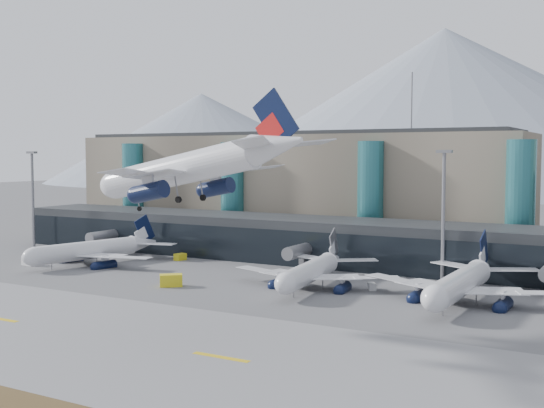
{
  "coord_description": "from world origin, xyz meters",
  "views": [
    {
      "loc": [
        65.06,
        -82.98,
        24.61
      ],
      "look_at": [
        0.88,
        32.0,
        15.12
      ],
      "focal_mm": 45.0,
      "sensor_mm": 36.0,
      "label": 1
    }
  ],
  "objects": [
    {
      "name": "ground",
      "position": [
        0.0,
        0.0,
        0.0
      ],
      "size": [
        900.0,
        900.0,
        0.0
      ],
      "primitive_type": "plane",
      "color": "#515154",
      "rests_on": "ground"
    },
    {
      "name": "runway_strip",
      "position": [
        0.0,
        -15.0,
        0.02
      ],
      "size": [
        400.0,
        40.0,
        0.04
      ],
      "primitive_type": "cube",
      "color": "slate",
      "rests_on": "ground"
    },
    {
      "name": "runway_markings",
      "position": [
        -0.0,
        -15.0,
        0.05
      ],
      "size": [
        128.0,
        1.0,
        0.02
      ],
      "color": "gold",
      "rests_on": "ground"
    },
    {
      "name": "concourse",
      "position": [
        -0.02,
        57.73,
        4.97
      ],
      "size": [
        170.0,
        27.0,
        10.0
      ],
      "color": "black",
      "rests_on": "ground"
    },
    {
      "name": "terminal_main",
      "position": [
        -25.0,
        90.0,
        15.44
      ],
      "size": [
        130.0,
        30.0,
        31.0
      ],
      "color": "gray",
      "rests_on": "ground"
    },
    {
      "name": "teal_towers",
      "position": [
        -14.99,
        74.01,
        14.01
      ],
      "size": [
        116.4,
        19.4,
        46.0
      ],
      "color": "#286A70",
      "rests_on": "ground"
    },
    {
      "name": "lightmast_left",
      "position": [
        -80.0,
        45.0,
        14.42
      ],
      "size": [
        3.0,
        1.2,
        25.6
      ],
      "color": "slate",
      "rests_on": "ground"
    },
    {
      "name": "lightmast_mid",
      "position": [
        30.0,
        48.0,
        14.42
      ],
      "size": [
        3.0,
        1.2,
        25.6
      ],
      "color": "slate",
      "rests_on": "ground"
    },
    {
      "name": "hero_jet",
      "position": [
        11.22,
        -6.71,
        24.15
      ],
      "size": [
        37.07,
        37.55,
        12.13
      ],
      "rotation": [
        0.0,
        -0.18,
        -0.09
      ],
      "color": "silver",
      "rests_on": "ground"
    },
    {
      "name": "jet_parked_left",
      "position": [
        -44.23,
        32.42,
        4.39
      ],
      "size": [
        35.11,
        36.1,
        11.61
      ],
      "rotation": [
        0.0,
        0.0,
        1.34
      ],
      "color": "silver",
      "rests_on": "ground"
    },
    {
      "name": "jet_parked_mid",
      "position": [
        10.25,
        31.87,
        4.16
      ],
      "size": [
        33.92,
        33.81,
        11.0
      ],
      "rotation": [
        0.0,
        0.0,
        1.69
      ],
      "color": "silver",
      "rests_on": "ground"
    },
    {
      "name": "jet_parked_right",
      "position": [
        38.06,
        32.53,
        4.6
      ],
      "size": [
        37.74,
        36.54,
        12.15
      ],
      "rotation": [
        0.0,
        0.0,
        1.55
      ],
      "color": "silver",
      "rests_on": "ground"
    },
    {
      "name": "veh_a",
      "position": [
        -55.83,
        22.37,
        1.02
      ],
      "size": [
        3.88,
        2.54,
        2.04
      ],
      "primitive_type": "cube",
      "rotation": [
        0.0,
        0.0,
        -0.14
      ],
      "color": "silver",
      "rests_on": "ground"
    },
    {
      "name": "veh_b",
      "position": [
        -30.83,
        44.63,
        0.78
      ],
      "size": [
        2.1,
        2.96,
        1.57
      ],
      "primitive_type": "cube",
      "rotation": [
        0.0,
        0.0,
        1.4
      ],
      "color": "gold",
      "rests_on": "ground"
    },
    {
      "name": "veh_d",
      "position": [
        37.24,
        42.56,
        0.7
      ],
      "size": [
        2.13,
        2.75,
        1.39
      ],
      "primitive_type": "cube",
      "rotation": [
        0.0,
        0.0,
        1.18
      ],
      "color": "silver",
      "rests_on": "ground"
    },
    {
      "name": "veh_f",
      "position": [
        -54.36,
        34.93,
        0.94
      ],
      "size": [
        3.56,
        3.72,
        1.88
      ],
      "primitive_type": "cube",
      "rotation": [
        0.0,
        0.0,
        2.29
      ],
      "color": "#525257",
      "rests_on": "ground"
    },
    {
      "name": "veh_g",
      "position": [
        21.0,
        33.37,
        0.63
      ],
      "size": [
        2.27,
        2.49,
        1.26
      ],
      "primitive_type": "cube",
      "rotation": [
        0.0,
        0.0,
        -0.96
      ],
      "color": "silver",
      "rests_on": "ground"
    },
    {
      "name": "veh_h",
      "position": [
        -13.01,
        18.0,
        1.15
      ],
      "size": [
        4.6,
        4.33,
        2.3
      ],
      "primitive_type": "cube",
      "rotation": [
        0.0,
        0.0,
        0.69
      ],
      "color": "gold",
      "rests_on": "ground"
    }
  ]
}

